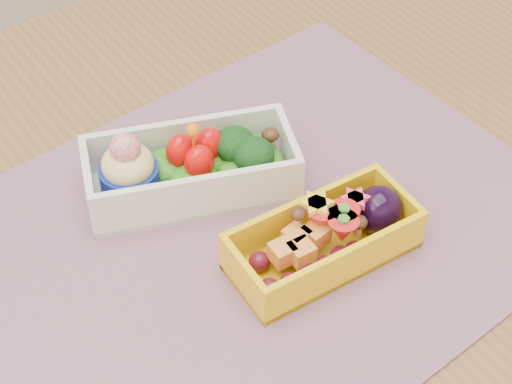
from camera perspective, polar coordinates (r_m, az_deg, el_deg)
table at (r=0.80m, az=-1.73°, el=-7.03°), size 1.20×0.80×0.75m
placemat at (r=0.72m, az=-0.25°, el=-2.62°), size 0.54×0.43×0.00m
bento_white at (r=0.74m, az=-4.62°, el=1.65°), size 0.20×0.15×0.08m
bento_yellow at (r=0.68m, az=4.98°, el=-3.18°), size 0.16×0.08×0.05m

